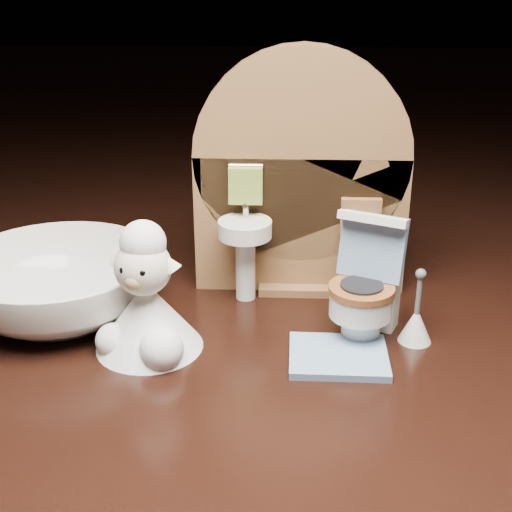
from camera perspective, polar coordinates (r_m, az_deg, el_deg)
The scene contains 6 objects.
backdrop_panel at distance 0.43m, azimuth 3.52°, elevation 5.43°, with size 0.13×0.05×0.15m.
toy_toilet at distance 0.40m, azimuth 8.84°, elevation -2.86°, with size 0.04×0.05×0.07m.
bath_mat at distance 0.38m, azimuth 6.61°, elevation -7.98°, with size 0.05×0.04×0.00m, color #7597C0.
toilet_brush at distance 0.40m, azimuth 12.68°, elevation -5.21°, with size 0.02×0.02×0.04m.
plush_lamb at distance 0.38m, azimuth -8.77°, elevation -3.96°, with size 0.06×0.06×0.08m.
ceramic_bowl at distance 0.43m, azimuth -15.55°, elevation -2.32°, with size 0.12×0.12×0.04m, color white.
Camera 1 is at (-0.01, -0.35, 0.20)m, focal length 50.00 mm.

